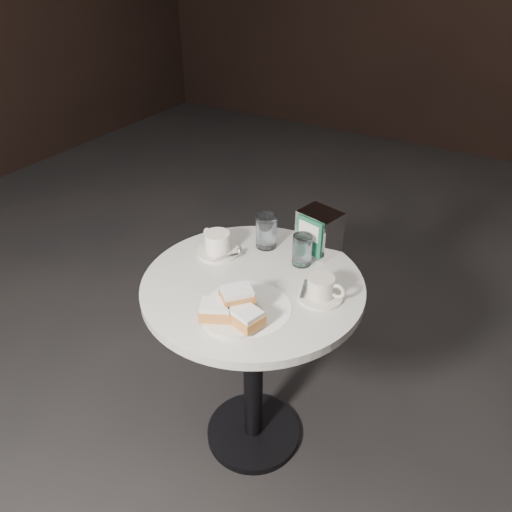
% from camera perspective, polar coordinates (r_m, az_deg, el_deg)
% --- Properties ---
extents(ground, '(7.00, 7.00, 0.00)m').
position_cam_1_polar(ground, '(2.09, -0.30, -19.66)').
color(ground, black).
rests_on(ground, ground).
extents(cafe_table, '(0.70, 0.70, 0.74)m').
position_cam_1_polar(cafe_table, '(1.69, -0.35, -8.39)').
color(cafe_table, black).
rests_on(cafe_table, ground).
extents(sugar_spill, '(0.29, 0.29, 0.00)m').
position_cam_1_polar(sugar_spill, '(1.46, -0.98, -5.89)').
color(sugar_spill, white).
rests_on(sugar_spill, cafe_table).
extents(beignet_plate, '(0.20, 0.20, 0.09)m').
position_cam_1_polar(beignet_plate, '(1.40, -2.65, -6.25)').
color(beignet_plate, silver).
rests_on(beignet_plate, cafe_table).
extents(coffee_cup_left, '(0.19, 0.19, 0.08)m').
position_cam_1_polar(coffee_cup_left, '(1.69, -4.43, 1.36)').
color(coffee_cup_left, silver).
rests_on(coffee_cup_left, cafe_table).
extents(coffee_cup_right, '(0.15, 0.14, 0.07)m').
position_cam_1_polar(coffee_cup_right, '(1.49, 7.45, -3.76)').
color(coffee_cup_right, silver).
rests_on(coffee_cup_right, cafe_table).
extents(water_glass_left, '(0.08, 0.08, 0.12)m').
position_cam_1_polar(water_glass_left, '(1.71, 1.19, 2.78)').
color(water_glass_left, white).
rests_on(water_glass_left, cafe_table).
extents(water_glass_right, '(0.08, 0.08, 0.10)m').
position_cam_1_polar(water_glass_right, '(1.63, 5.28, 0.65)').
color(water_glass_right, silver).
rests_on(water_glass_right, cafe_table).
extents(napkin_dispenser, '(0.15, 0.13, 0.15)m').
position_cam_1_polar(napkin_dispenser, '(1.68, 7.20, 2.72)').
color(napkin_dispenser, silver).
rests_on(napkin_dispenser, cafe_table).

